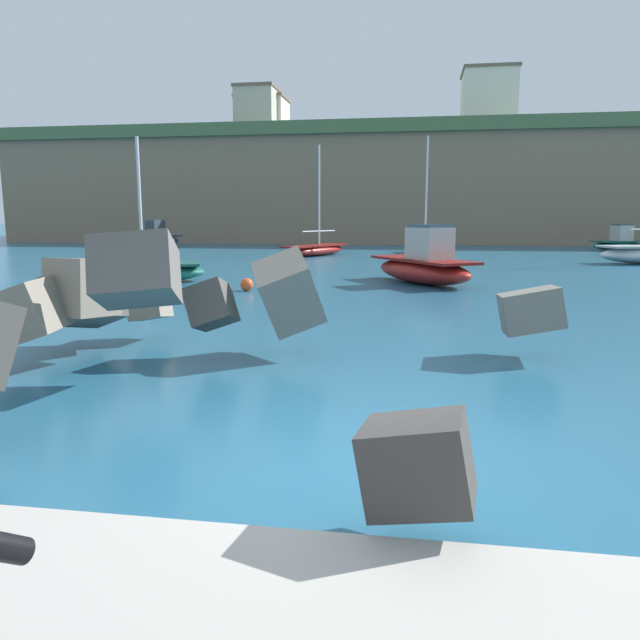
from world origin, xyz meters
name	(u,v)px	position (x,y,z in m)	size (l,w,h in m)	color
ground_plane	(365,465)	(0.00, 0.00, 0.00)	(400.00, 400.00, 0.00)	#235B7A
breakwater_jetty	(385,313)	(0.04, 2.72, 1.14)	(31.48, 8.15, 2.36)	#4C4944
boat_near_left	(424,265)	(0.75, 17.46, 0.70)	(4.58, 5.69, 2.24)	maroon
boat_near_centre	(315,249)	(-6.16, 33.63, 0.43)	(4.14, 6.37, 7.15)	maroon
boat_mid_left	(158,239)	(-21.45, 43.33, 0.72)	(3.25, 4.81, 2.31)	navy
boat_mid_centre	(151,271)	(-9.76, 16.34, 0.43)	(4.49, 3.12, 5.50)	#1E6656
boat_far_centre	(424,246)	(0.95, 36.97, 0.56)	(2.56, 6.50, 7.89)	beige
boat_far_right	(618,242)	(15.74, 43.67, 0.61)	(4.48, 3.28, 2.02)	#1E6656
mooring_buoy_middle	(247,285)	(-5.27, 14.10, 0.22)	(0.44, 0.44, 0.44)	#E54C1E
headland_bluff	(417,192)	(0.32, 70.12, 5.63)	(84.20, 40.55, 11.22)	#847056
station_building_west	(488,103)	(7.60, 63.31, 14.58)	(5.72, 5.91, 6.69)	silver
station_building_central	(258,112)	(-17.04, 60.94, 13.84)	(4.41, 5.48, 5.20)	#B2ADA3
station_building_east	(262,119)	(-17.19, 63.30, 13.57)	(5.62, 4.91, 4.66)	beige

